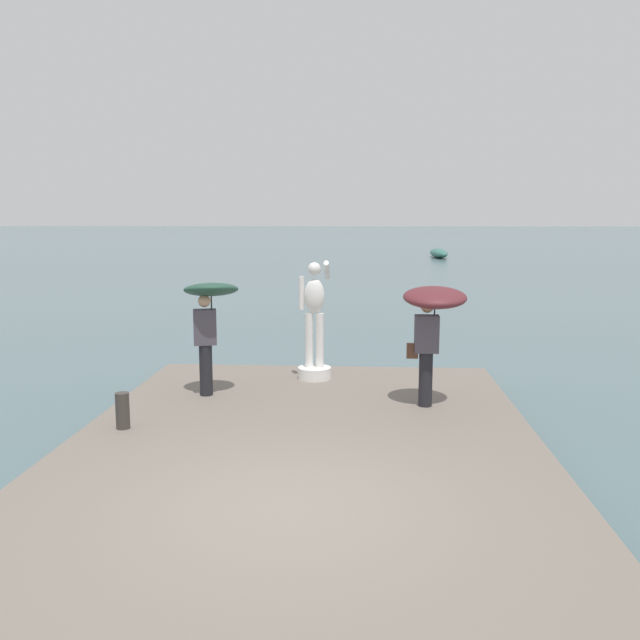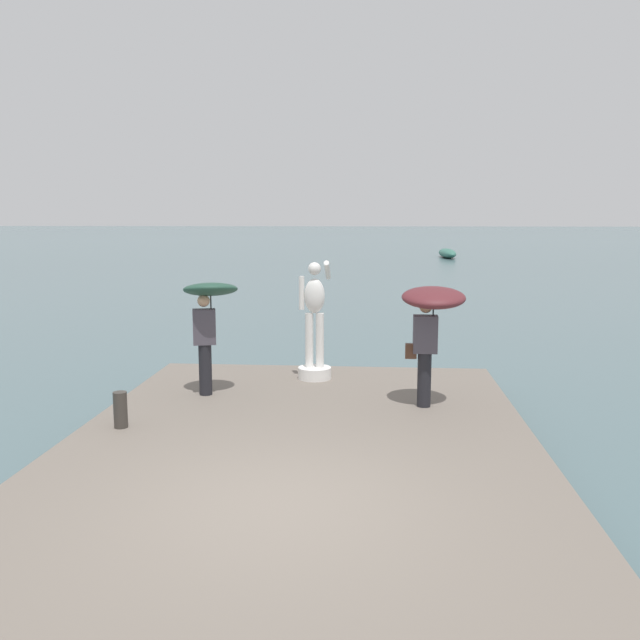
{
  "view_description": "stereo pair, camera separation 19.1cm",
  "coord_description": "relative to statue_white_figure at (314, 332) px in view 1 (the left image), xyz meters",
  "views": [
    {
      "loc": [
        0.79,
        -6.83,
        3.43
      ],
      "look_at": [
        0.0,
        5.49,
        1.55
      ],
      "focal_mm": 38.27,
      "sensor_mm": 36.0,
      "label": 1
    },
    {
      "loc": [
        0.98,
        -6.82,
        3.43
      ],
      "look_at": [
        0.0,
        5.49,
        1.55
      ],
      "focal_mm": 38.27,
      "sensor_mm": 36.0,
      "label": 2
    }
  ],
  "objects": [
    {
      "name": "ground_plane",
      "position": [
        0.12,
        34.31,
        -1.28
      ],
      "size": [
        400.0,
        400.0,
        0.0
      ],
      "primitive_type": "plane",
      "color": "#4C666B"
    },
    {
      "name": "pier",
      "position": [
        0.12,
        -3.8,
        -1.08
      ],
      "size": [
        6.5,
        9.78,
        0.4
      ],
      "primitive_type": "cube",
      "color": "#70665B",
      "rests_on": "ground"
    },
    {
      "name": "statue_white_figure",
      "position": [
        0.0,
        0.0,
        0.0
      ],
      "size": [
        0.62,
        0.87,
        2.23
      ],
      "color": "white",
      "rests_on": "pier"
    },
    {
      "name": "onlooker_left",
      "position": [
        -1.69,
        -1.28,
        0.61
      ],
      "size": [
        1.12,
        1.14,
        1.99
      ],
      "color": "black",
      "rests_on": "pier"
    },
    {
      "name": "onlooker_right",
      "position": [
        2.0,
        -1.74,
        0.64
      ],
      "size": [
        1.01,
        1.04,
        1.97
      ],
      "color": "black",
      "rests_on": "pier"
    },
    {
      "name": "mooring_bollard",
      "position": [
        -2.54,
        -3.24,
        -0.62
      ],
      "size": [
        0.2,
        0.2,
        0.53
      ],
      "primitive_type": "cylinder",
      "color": "#38332D",
      "rests_on": "pier"
    },
    {
      "name": "boat_near",
      "position": [
        7.21,
        45.61,
        -0.9
      ],
      "size": [
        1.51,
        5.5,
        0.76
      ],
      "color": "#336B5B",
      "rests_on": "ground"
    }
  ]
}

